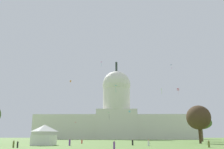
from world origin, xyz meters
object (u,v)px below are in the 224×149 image
Objects in this scene: person_white_front_right at (149,143)px; kite_red_low at (76,123)px; kite_magenta_high at (102,62)px; kite_pink_mid at (178,89)px; kite_green_low at (109,114)px; capitol_building at (117,117)px; kite_lime_mid at (161,90)px; event_tent at (44,135)px; person_purple_edge_east at (114,146)px; kite_blue_high at (172,66)px; person_red_near_tree_east at (82,142)px; kite_turquoise_mid at (116,87)px; person_tan_front_center at (149,141)px; person_olive_near_tree_west at (209,144)px; tree_east_far at (198,118)px; person_black_lawn_far_left at (18,145)px; person_black_edge_west at (133,143)px; person_purple_mid_right at (70,143)px; kite_cyan_low at (130,111)px; kite_orange_mid at (71,81)px; person_olive_aisle_center at (14,144)px; tree_east_near at (201,123)px.

kite_red_low is (-37.39, 116.24, 11.18)m from person_white_front_right.
kite_magenta_high reaches higher than person_white_front_right.
kite_pink_mid reaches higher than kite_green_low.
kite_lime_mid is at bearing -76.95° from capitol_building.
event_tent is 111.72m from kite_red_low.
person_purple_edge_east is 117.45m from kite_blue_high.
event_tent is 17.96m from person_red_near_tree_east.
person_tan_front_center is at bearing 101.45° from kite_turquoise_mid.
person_olive_near_tree_west is (40.79, -13.58, -2.09)m from event_tent.
tree_east_far is 41.33m from person_red_near_tree_east.
kite_lime_mid reaches higher than person_purple_edge_east.
capitol_building is 83.74× the size of person_olive_near_tree_west.
person_black_lawn_far_left is at bearing 97.70° from kite_red_low.
person_purple_mid_right is (-16.93, -2.64, 0.07)m from person_black_edge_west.
tree_east_far is 60.48m from person_black_lawn_far_left.
event_tent is at bearing -59.43° from person_olive_near_tree_west.
kite_green_low is at bearing -113.52° from person_black_edge_west.
kite_cyan_low is at bearing 105.54° from tree_east_far.
kite_pink_mid is (55.30, 76.35, 26.39)m from person_black_lawn_far_left.
kite_cyan_low is (-2.40, 70.74, 17.20)m from person_tan_front_center.
kite_orange_mid reaches higher than kite_green_low.
kite_red_low is (-17.50, 95.35, 11.18)m from person_red_near_tree_east.
person_purple_edge_east is at bearing -78.96° from person_olive_aisle_center.
tree_east_far is 7.35× the size of person_purple_mid_right.
person_black_edge_west is 30.73m from person_olive_aisle_center.
kite_pink_mid is 22.53m from kite_lime_mid.
person_white_front_right is (7.55, -136.49, -17.05)m from capitol_building.
event_tent is 64.16m from kite_green_low.
kite_orange_mid is 0.34× the size of kite_magenta_high.
tree_east_near is 45.67m from kite_green_low.
person_black_lawn_far_left is (-26.09, -14.95, -0.06)m from person_black_edge_west.
person_olive_aisle_center is (-27.39, -13.95, -0.02)m from person_black_edge_west.
person_olive_aisle_center is at bearing -159.15° from person_red_near_tree_east.
kite_blue_high is (14.21, 36.14, 21.94)m from kite_lime_mid.
kite_lime_mid reaches higher than person_black_lawn_far_left.
capitol_building is at bearing 24.75° from person_olive_aisle_center.
person_purple_mid_right is 0.53× the size of kite_green_low.
person_black_edge_west is 1.12× the size of person_red_near_tree_east.
kite_magenta_high reaches higher than tree_east_near.
person_purple_edge_east reaches higher than person_olive_near_tree_west.
tree_east_near is 8.54× the size of person_tan_front_center.
kite_cyan_low reaches higher than person_olive_aisle_center.
person_white_front_right is at bearing -86.83° from capitol_building.
kite_pink_mid reaches higher than person_black_edge_west.
person_purple_mid_right is at bearing -100.60° from person_black_lawn_far_left.
kite_red_low is at bearing 36.81° from person_olive_aisle_center.
person_purple_edge_east is (21.13, -8.49, 0.11)m from person_black_lawn_far_left.
kite_green_low is 60.80m from kite_magenta_high.
kite_pink_mid is 39.36m from kite_green_low.
person_purple_mid_right reaches higher than person_olive_aisle_center.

